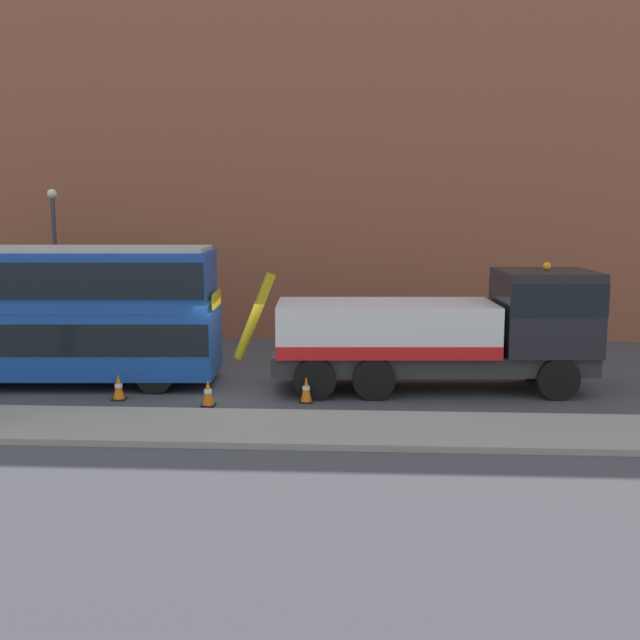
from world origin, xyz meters
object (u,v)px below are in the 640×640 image
at_px(double_decker_bus, 27,310).
at_px(traffic_cone_midway, 208,393).
at_px(recovery_tow_truck, 448,329).
at_px(traffic_cone_near_bus, 119,388).
at_px(traffic_cone_near_truck, 306,390).
at_px(street_lamp, 55,253).

distance_m(double_decker_bus, traffic_cone_midway, 6.37).
distance_m(recovery_tow_truck, traffic_cone_near_bus, 9.29).
bearing_deg(double_decker_bus, recovery_tow_truck, -3.11).
bearing_deg(recovery_tow_truck, traffic_cone_near_bus, -172.89).
bearing_deg(recovery_tow_truck, traffic_cone_near_truck, -160.67).
bearing_deg(traffic_cone_midway, recovery_tow_truck, 18.31).
bearing_deg(double_decker_bus, traffic_cone_midway, -23.59).
bearing_deg(traffic_cone_near_truck, double_decker_bus, 169.02).
xyz_separation_m(recovery_tow_truck, traffic_cone_midway, (-6.48, -2.14, -1.42)).
distance_m(recovery_tow_truck, double_decker_bus, 12.20).
bearing_deg(traffic_cone_midway, street_lamp, 130.89).
distance_m(recovery_tow_truck, traffic_cone_midway, 6.97).
distance_m(traffic_cone_near_truck, street_lamp, 13.26).
xyz_separation_m(traffic_cone_midway, street_lamp, (-7.46, 8.62, 3.13)).
bearing_deg(traffic_cone_near_truck, traffic_cone_midway, -168.63).
bearing_deg(traffic_cone_near_bus, street_lamp, 121.14).
height_order(traffic_cone_near_bus, street_lamp, street_lamp).
height_order(recovery_tow_truck, traffic_cone_near_bus, recovery_tow_truck).
bearing_deg(double_decker_bus, traffic_cone_near_truck, -14.22).
bearing_deg(traffic_cone_midway, traffic_cone_near_truck, 11.37).
bearing_deg(double_decker_bus, street_lamp, 101.89).
bearing_deg(traffic_cone_midway, double_decker_bus, 159.65).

